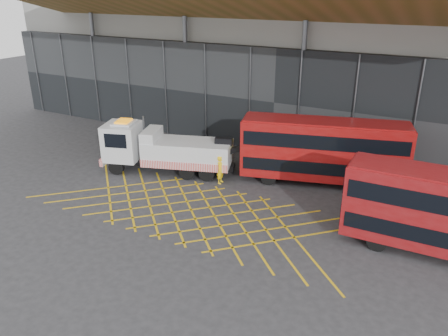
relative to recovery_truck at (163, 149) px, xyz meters
The scene contains 6 objects.
ground_plane 5.36m from the recovery_truck, 51.10° to the right, with size 120.00×120.00×0.00m, color #2B2A2D.
road_markings 6.44m from the recovery_truck, 39.54° to the right, with size 19.96×7.16×0.01m.
construction_building 16.96m from the recovery_truck, 70.51° to the left, with size 55.00×23.97×18.00m.
recovery_truck is the anchor object (origin of this frame).
bus_towed 10.90m from the recovery_truck, 18.48° to the left, with size 10.83×5.21×4.31m.
worker 4.54m from the recovery_truck, ahead, with size 0.69×0.45×1.89m, color yellow.
Camera 1 is at (14.16, -19.05, 12.16)m, focal length 35.00 mm.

